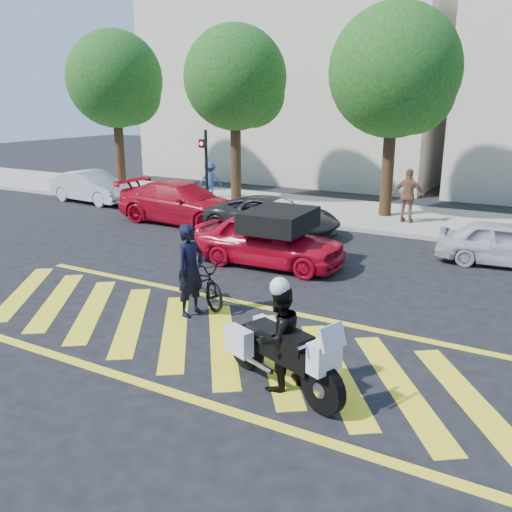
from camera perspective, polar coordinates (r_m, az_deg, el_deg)
The scene contains 19 objects.
ground at distance 10.41m, azimuth -5.88°, elevation -8.42°, with size 90.00×90.00×0.00m, color black.
sidewalk at distance 20.89m, azimuth 13.36°, elevation 4.01°, with size 60.00×5.00×0.15m, color #9E998E.
crosswalk at distance 10.43m, azimuth -6.06°, elevation -8.35°, with size 12.33×4.00×0.01m.
building_left at distance 31.73m, azimuth 4.25°, elevation 17.36°, with size 16.00×8.00×10.00m, color beige.
tree_far_left at distance 27.01m, azimuth -14.31°, elevation 17.24°, with size 4.40×4.40×7.41m.
tree_left at distance 23.08m, azimuth -1.85°, elevation 17.85°, with size 4.20×4.20×7.26m.
tree_center at distance 20.50m, azimuth 14.73°, elevation 17.85°, with size 4.60×4.60×7.56m.
signal_pole at distance 21.32m, azimuth -5.35°, elevation 9.64°, with size 0.28×0.43×3.20m.
officer_bike at distance 11.13m, azimuth -6.89°, elevation -1.51°, with size 0.70×0.46×1.92m, color black.
bicycle at distance 11.89m, azimuth -5.94°, elevation -2.56°, with size 0.69×1.97×1.03m, color black.
police_motorcycle at distance 8.43m, azimuth 2.58°, elevation -10.01°, with size 2.39×1.32×1.11m.
officer_moto at distance 8.32m, azimuth 2.43°, elevation -8.61°, with size 0.81×0.63×1.66m, color black.
red_convertible at distance 14.48m, azimuth 1.37°, elevation 1.70°, with size 1.65×4.11×1.40m, color red.
parked_far_left at distance 24.66m, azimuth -16.86°, elevation 6.98°, with size 1.42×4.08×1.34m, color #ABADB3.
parked_left at distance 19.76m, azimuth -7.73°, elevation 5.58°, with size 2.06×5.06×1.47m, color #B10A1E.
parked_mid_left at distance 17.86m, azimuth 1.75°, elevation 4.23°, with size 2.07×4.49×1.25m, color black.
parked_mid_right at distance 15.97m, azimuth 24.76°, elevation 1.18°, with size 1.40×3.49×1.19m, color silver.
pedestrian_left at distance 24.03m, azimuth -4.83°, elevation 7.99°, with size 1.00×0.57×1.54m, color navy.
pedestrian_right at distance 19.67m, azimuth 15.74°, elevation 6.13°, with size 1.10×0.46×1.88m, color brown.
Camera 1 is at (5.53, -7.69, 4.32)m, focal length 38.00 mm.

